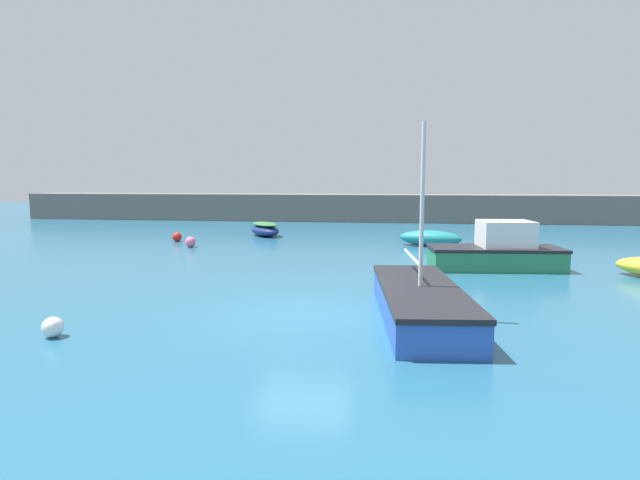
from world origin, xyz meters
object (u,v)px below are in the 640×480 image
(mooring_buoy_white, at_px, (53,327))
(mooring_buoy_red, at_px, (177,237))
(rowboat_blue_near, at_px, (430,238))
(sailboat_twin_hulled, at_px, (420,302))
(rowboat_with_red_cover, at_px, (265,229))
(motorboat_grey_hull, at_px, (498,251))
(mooring_buoy_pink, at_px, (190,242))

(mooring_buoy_white, height_order, mooring_buoy_red, mooring_buoy_red)
(rowboat_blue_near, distance_m, mooring_buoy_white, 19.16)
(sailboat_twin_hulled, relative_size, mooring_buoy_white, 13.56)
(rowboat_with_red_cover, bearing_deg, mooring_buoy_red, 93.83)
(rowboat_blue_near, bearing_deg, motorboat_grey_hull, -57.50)
(motorboat_grey_hull, relative_size, mooring_buoy_red, 9.93)
(rowboat_with_red_cover, bearing_deg, mooring_buoy_pink, 120.15)
(rowboat_with_red_cover, height_order, sailboat_twin_hulled, sailboat_twin_hulled)
(motorboat_grey_hull, xyz_separation_m, mooring_buoy_pink, (-14.28, 4.43, -0.43))
(motorboat_grey_hull, distance_m, sailboat_twin_hulled, 8.28)
(rowboat_blue_near, relative_size, motorboat_grey_hull, 0.67)
(motorboat_grey_hull, bearing_deg, mooring_buoy_pink, -22.14)
(motorboat_grey_hull, height_order, sailboat_twin_hulled, sailboat_twin_hulled)
(sailboat_twin_hulled, bearing_deg, rowboat_with_red_cover, -160.20)
(mooring_buoy_white, distance_m, mooring_buoy_red, 17.28)
(motorboat_grey_hull, relative_size, sailboat_twin_hulled, 0.83)
(sailboat_twin_hulled, relative_size, mooring_buoy_pink, 11.46)
(rowboat_blue_near, relative_size, mooring_buoy_pink, 6.38)
(mooring_buoy_red, distance_m, mooring_buoy_pink, 2.70)
(rowboat_with_red_cover, bearing_deg, motorboat_grey_hull, -165.50)
(rowboat_blue_near, distance_m, mooring_buoy_red, 13.90)
(motorboat_grey_hull, xyz_separation_m, mooring_buoy_red, (-15.94, 6.56, -0.44))
(rowboat_blue_near, xyz_separation_m, mooring_buoy_pink, (-12.24, -2.13, -0.14))
(rowboat_with_red_cover, xyz_separation_m, sailboat_twin_hulled, (8.33, -17.51, 0.00))
(rowboat_blue_near, relative_size, rowboat_with_red_cover, 1.06)
(mooring_buoy_white, xyz_separation_m, mooring_buoy_red, (-4.49, 16.69, 0.03))
(rowboat_blue_near, height_order, mooring_buoy_red, rowboat_blue_near)
(motorboat_grey_hull, distance_m, mooring_buoy_white, 15.29)
(sailboat_twin_hulled, bearing_deg, mooring_buoy_red, -144.02)
(rowboat_with_red_cover, height_order, mooring_buoy_red, rowboat_with_red_cover)
(sailboat_twin_hulled, xyz_separation_m, mooring_buoy_red, (-12.53, 14.11, -0.18))
(rowboat_with_red_cover, distance_m, mooring_buoy_red, 5.41)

